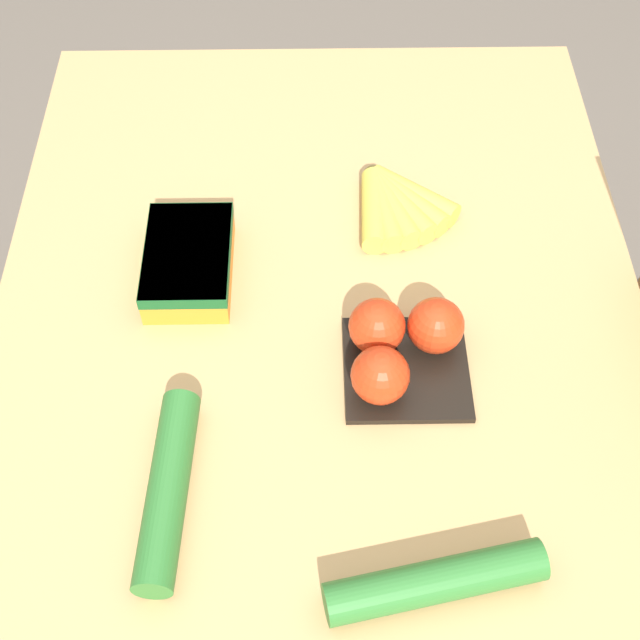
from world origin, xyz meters
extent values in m
plane|color=#665B51|center=(0.00, 0.00, 0.00)|extent=(12.00, 12.00, 0.00)
cube|color=tan|center=(0.00, 0.00, 0.71)|extent=(1.33, 0.95, 0.03)
cylinder|color=tan|center=(-0.60, -0.41, 0.35)|extent=(0.06, 0.06, 0.69)
cylinder|color=tan|center=(-0.60, 0.41, 0.35)|extent=(0.06, 0.06, 0.69)
cylinder|color=tan|center=(0.26, 0.54, 0.22)|extent=(0.04, 0.04, 0.44)
cylinder|color=tan|center=(-0.10, 0.52, 0.22)|extent=(0.04, 0.04, 0.44)
sphere|color=brown|center=(-0.30, 0.09, 0.74)|extent=(0.04, 0.04, 0.04)
cylinder|color=#DBCC47|center=(-0.22, 0.09, 0.74)|extent=(0.15, 0.05, 0.04)
cylinder|color=#DBCC47|center=(-0.22, 0.10, 0.74)|extent=(0.16, 0.06, 0.04)
cylinder|color=#DBCC47|center=(-0.23, 0.12, 0.74)|extent=(0.16, 0.09, 0.04)
cylinder|color=#DBCC47|center=(-0.23, 0.13, 0.74)|extent=(0.15, 0.11, 0.04)
cylinder|color=#DBCC47|center=(-0.24, 0.14, 0.74)|extent=(0.14, 0.13, 0.04)
cylinder|color=#DBCC47|center=(-0.25, 0.15, 0.74)|extent=(0.12, 0.14, 0.04)
cube|color=black|center=(0.07, 0.12, 0.73)|extent=(0.17, 0.17, 0.01)
sphere|color=red|center=(0.03, 0.08, 0.77)|extent=(0.08, 0.08, 0.08)
sphere|color=red|center=(0.11, 0.08, 0.77)|extent=(0.08, 0.08, 0.08)
sphere|color=red|center=(0.03, 0.16, 0.77)|extent=(0.08, 0.08, 0.08)
cube|color=orange|center=(-0.11, -0.19, 0.75)|extent=(0.19, 0.12, 0.06)
cube|color=#145123|center=(-0.11, -0.19, 0.77)|extent=(0.19, 0.13, 0.02)
cylinder|color=#2D702D|center=(0.25, -0.19, 0.75)|extent=(0.26, 0.06, 0.05)
cylinder|color=#2D702D|center=(0.38, 0.13, 0.75)|extent=(0.10, 0.26, 0.05)
camera|label=1|loc=(0.75, -0.01, 1.74)|focal=50.00mm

